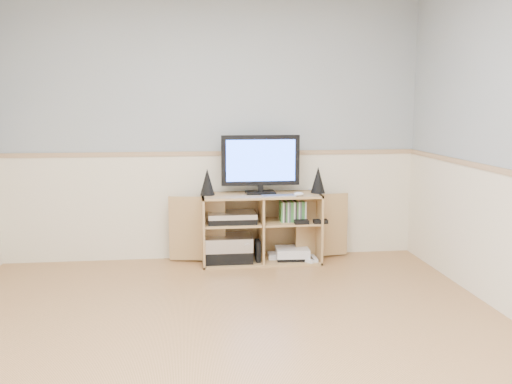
# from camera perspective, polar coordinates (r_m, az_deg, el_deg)

# --- Properties ---
(room) EXTENTS (4.04, 4.54, 2.54)m
(room) POSITION_cam_1_polar(r_m,az_deg,el_deg) (3.35, -3.68, 4.00)
(room) COLOR tan
(room) RESTS_ON ground
(media_cabinet) EXTENTS (1.73, 0.42, 0.65)m
(media_cabinet) POSITION_cam_1_polar(r_m,az_deg,el_deg) (5.45, 0.44, -3.46)
(media_cabinet) COLOR tan
(media_cabinet) RESTS_ON floor
(monitor) EXTENTS (0.74, 0.18, 0.55)m
(monitor) POSITION_cam_1_polar(r_m,az_deg,el_deg) (5.34, 0.45, 3.01)
(monitor) COLOR black
(monitor) RESTS_ON media_cabinet
(speaker_left) EXTENTS (0.13, 0.13, 0.25)m
(speaker_left) POSITION_cam_1_polar(r_m,az_deg,el_deg) (5.30, -4.90, 1.02)
(speaker_left) COLOR black
(speaker_left) RESTS_ON media_cabinet
(speaker_right) EXTENTS (0.14, 0.14, 0.25)m
(speaker_right) POSITION_cam_1_polar(r_m,az_deg,el_deg) (5.44, 6.22, 1.22)
(speaker_right) COLOR black
(speaker_right) RESTS_ON media_cabinet
(keyboard) EXTENTS (0.31, 0.15, 0.01)m
(keyboard) POSITION_cam_1_polar(r_m,az_deg,el_deg) (5.22, 2.29, -0.38)
(keyboard) COLOR silver
(keyboard) RESTS_ON media_cabinet
(mouse) EXTENTS (0.11, 0.08, 0.04)m
(mouse) POSITION_cam_1_polar(r_m,az_deg,el_deg) (5.25, 4.30, -0.21)
(mouse) COLOR white
(mouse) RESTS_ON media_cabinet
(av_components) EXTENTS (0.52, 0.33, 0.47)m
(av_components) POSITION_cam_1_polar(r_m,az_deg,el_deg) (5.39, -2.67, -4.83)
(av_components) COLOR black
(av_components) RESTS_ON media_cabinet
(game_consoles) EXTENTS (0.45, 0.30, 0.11)m
(game_consoles) POSITION_cam_1_polar(r_m,az_deg,el_deg) (5.49, 3.51, -6.18)
(game_consoles) COLOR white
(game_consoles) RESTS_ON media_cabinet
(game_cases) EXTENTS (0.24, 0.13, 0.19)m
(game_cases) POSITION_cam_1_polar(r_m,az_deg,el_deg) (5.39, 3.68, -1.93)
(game_cases) COLOR #3F8C3F
(game_cases) RESTS_ON media_cabinet
(wall_outlet) EXTENTS (0.12, 0.03, 0.12)m
(wall_outlet) POSITION_cam_1_polar(r_m,az_deg,el_deg) (5.66, 5.84, -0.27)
(wall_outlet) COLOR white
(wall_outlet) RESTS_ON wall_back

